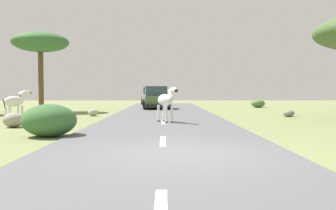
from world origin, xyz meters
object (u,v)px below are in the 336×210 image
zebra_2 (15,102)px  car_1 (152,96)px  rock_1 (66,114)px  car_0 (156,98)px  tree_1 (40,43)px  rock_3 (14,120)px  bush_0 (49,120)px  bush_1 (258,103)px  rock_2 (289,113)px  rock_0 (93,113)px  zebra_0 (166,101)px

zebra_2 → car_1: car_1 is taller
car_1 → rock_1: car_1 is taller
car_0 → tree_1: tree_1 is taller
car_0 → rock_3: car_0 is taller
bush_0 → bush_1: bearing=59.1°
zebra_2 → rock_1: zebra_2 is taller
tree_1 → bush_1: 18.01m
tree_1 → rock_2: size_ratio=8.49×
bush_0 → rock_0: size_ratio=3.08×
zebra_0 → rock_3: size_ratio=1.97×
rock_0 → rock_1: (-1.09, -1.56, 0.03)m
bush_1 → zebra_2: bearing=-137.7°
zebra_2 → rock_0: zebra_2 is taller
zebra_0 → bush_0: (-3.73, -4.62, -0.50)m
rock_0 → rock_3: rock_3 is taller
car_1 → bush_0: bearing=84.9°
zebra_0 → car_0: 12.24m
zebra_0 → zebra_2: size_ratio=1.05×
car_0 → rock_3: (-5.32, -13.92, -0.55)m
car_0 → car_1: (-0.66, 9.48, 0.00)m
zebra_2 → rock_0: size_ratio=2.76×
zebra_2 → bush_0: (3.40, -5.73, -0.41)m
zebra_0 → rock_2: 7.99m
zebra_2 → rock_3: zebra_2 is taller
car_1 → bush_0: car_1 is taller
zebra_0 → car_0: (-0.74, 12.21, -0.17)m
car_1 → rock_3: car_1 is taller
zebra_0 → rock_3: bearing=-12.4°
car_1 → tree_1: (-7.07, -13.01, 3.81)m
rock_3 → zebra_2: bearing=110.8°
bush_0 → rock_3: bush_0 is taller
tree_1 → rock_0: 7.45m
rock_2 → rock_0: bearing=177.2°
zebra_0 → tree_1: (-8.47, 8.69, 3.64)m
bush_0 → rock_0: 9.20m
zebra_2 → tree_1: size_ratio=0.29×
bush_1 → rock_3: bush_1 is taller
zebra_2 → tree_1: tree_1 is taller
rock_3 → car_1: bearing=78.7°
rock_0 → rock_2: 11.02m
zebra_0 → car_1: bearing=-114.5°
bush_1 → rock_2: size_ratio=1.84×
car_1 → car_0: bearing=94.0°
car_1 → rock_2: car_1 is taller
tree_1 → rock_0: tree_1 is taller
rock_0 → rock_1: rock_1 is taller
zebra_0 → bush_1: size_ratio=1.39×
zebra_0 → rock_2: (6.85, 4.03, -0.83)m
bush_1 → car_1: bearing=143.5°
rock_0 → rock_1: bearing=-124.9°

